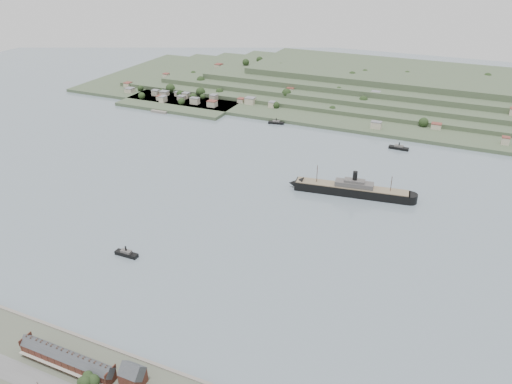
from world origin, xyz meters
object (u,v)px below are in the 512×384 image
at_px(fig_tree, 88,382).
at_px(terrace_row, 67,359).
at_px(gabled_building, 133,375).
at_px(tugboat, 126,254).
at_px(steamship, 348,189).

bearing_deg(fig_tree, terrace_row, 158.30).
xyz_separation_m(terrace_row, fig_tree, (21.01, -8.36, 2.07)).
distance_m(terrace_row, gabled_building, 37.74).
bearing_deg(fig_tree, gabled_building, 36.89).
bearing_deg(terrace_row, tugboat, 110.85).
height_order(terrace_row, fig_tree, fig_tree).
xyz_separation_m(terrace_row, steamship, (79.54, 249.29, -1.99)).
xyz_separation_m(steamship, fig_tree, (-58.53, -257.64, 4.06)).
bearing_deg(gabled_building, tugboat, 128.93).
height_order(terrace_row, gabled_building, gabled_building).
relative_size(terrace_row, gabled_building, 3.95).
height_order(terrace_row, steamship, steamship).
distance_m(terrace_row, fig_tree, 22.70).
relative_size(terrace_row, steamship, 0.51).
bearing_deg(tugboat, fig_tree, -61.08).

